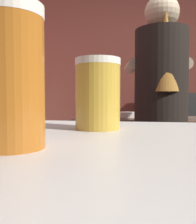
{
  "coord_description": "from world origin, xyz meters",
  "views": [
    {
      "loc": [
        -0.18,
        -1.37,
        1.08
      ],
      "look_at": [
        -0.28,
        -0.75,
        1.04
      ],
      "focal_mm": 40.56,
      "sensor_mm": 36.0,
      "label": 1
    }
  ],
  "objects_px": {
    "bartender": "(161,109)",
    "bottle_vinegar": "(163,87)",
    "mini_fridge": "(1,133)",
    "bottle_olive_oil": "(171,86)",
    "mixing_bowl": "(129,115)",
    "pint_glass_near": "(10,78)",
    "bottle_soy": "(145,87)",
    "chefs_knife": "(193,118)",
    "pint_glass_far": "(98,94)"
  },
  "relations": [
    {
      "from": "bartender",
      "to": "bottle_vinegar",
      "type": "height_order",
      "value": "bartender"
    },
    {
      "from": "mini_fridge",
      "to": "bottle_olive_oil",
      "type": "distance_m",
      "value": 2.32
    },
    {
      "from": "mini_fridge",
      "to": "mixing_bowl",
      "type": "distance_m",
      "value": 2.01
    },
    {
      "from": "mixing_bowl",
      "to": "bottle_olive_oil",
      "type": "xyz_separation_m",
      "value": [
        0.48,
        1.1,
        0.29
      ]
    },
    {
      "from": "pint_glass_near",
      "to": "bottle_vinegar",
      "type": "height_order",
      "value": "bottle_vinegar"
    },
    {
      "from": "mini_fridge",
      "to": "bottle_soy",
      "type": "bearing_deg",
      "value": 6.77
    },
    {
      "from": "bartender",
      "to": "pint_glass_near",
      "type": "relative_size",
      "value": 11.63
    },
    {
      "from": "mini_fridge",
      "to": "bartender",
      "type": "distance_m",
      "value": 2.48
    },
    {
      "from": "chefs_knife",
      "to": "pint_glass_far",
      "type": "xyz_separation_m",
      "value": [
        -0.48,
        -1.66,
        0.16
      ]
    },
    {
      "from": "chefs_knife",
      "to": "pint_glass_near",
      "type": "xyz_separation_m",
      "value": [
        -0.55,
        -1.85,
        0.18
      ]
    },
    {
      "from": "bottle_vinegar",
      "to": "bottle_soy",
      "type": "xyz_separation_m",
      "value": [
        -0.22,
        0.03,
        -0.0
      ]
    },
    {
      "from": "pint_glass_far",
      "to": "bottle_olive_oil",
      "type": "bearing_deg",
      "value": 81.09
    },
    {
      "from": "chefs_knife",
      "to": "pint_glass_near",
      "type": "bearing_deg",
      "value": -86.65
    },
    {
      "from": "bottle_soy",
      "to": "bottle_vinegar",
      "type": "bearing_deg",
      "value": -7.35
    },
    {
      "from": "pint_glass_far",
      "to": "bottle_vinegar",
      "type": "relative_size",
      "value": 0.55
    },
    {
      "from": "mini_fridge",
      "to": "pint_glass_near",
      "type": "bearing_deg",
      "value": -59.12
    },
    {
      "from": "mini_fridge",
      "to": "chefs_knife",
      "type": "distance_m",
      "value": 2.5
    },
    {
      "from": "mini_fridge",
      "to": "pint_glass_near",
      "type": "height_order",
      "value": "mini_fridge"
    },
    {
      "from": "bottle_olive_oil",
      "to": "pint_glass_far",
      "type": "bearing_deg",
      "value": -98.91
    },
    {
      "from": "bartender",
      "to": "chefs_knife",
      "type": "relative_size",
      "value": 7.24
    },
    {
      "from": "chefs_knife",
      "to": "pint_glass_near",
      "type": "distance_m",
      "value": 1.93
    },
    {
      "from": "chefs_knife",
      "to": "pint_glass_far",
      "type": "distance_m",
      "value": 1.74
    },
    {
      "from": "mini_fridge",
      "to": "bottle_olive_oil",
      "type": "height_order",
      "value": "bottle_olive_oil"
    },
    {
      "from": "pint_glass_far",
      "to": "bottle_olive_oil",
      "type": "distance_m",
      "value": 2.89
    },
    {
      "from": "bottle_vinegar",
      "to": "pint_glass_near",
      "type": "bearing_deg",
      "value": -97.64
    },
    {
      "from": "bottle_vinegar",
      "to": "bottle_olive_oil",
      "type": "height_order",
      "value": "bottle_olive_oil"
    },
    {
      "from": "bartender",
      "to": "bottle_soy",
      "type": "height_order",
      "value": "bartender"
    },
    {
      "from": "bottle_vinegar",
      "to": "chefs_knife",
      "type": "bearing_deg",
      "value": -83.75
    },
    {
      "from": "bottle_vinegar",
      "to": "bottle_soy",
      "type": "distance_m",
      "value": 0.22
    },
    {
      "from": "bartender",
      "to": "bottle_vinegar",
      "type": "bearing_deg",
      "value": -14.41
    },
    {
      "from": "bottle_olive_oil",
      "to": "bartender",
      "type": "bearing_deg",
      "value": -98.66
    },
    {
      "from": "mixing_bowl",
      "to": "pint_glass_far",
      "type": "height_order",
      "value": "pint_glass_far"
    },
    {
      "from": "mixing_bowl",
      "to": "bottle_soy",
      "type": "height_order",
      "value": "bottle_soy"
    },
    {
      "from": "pint_glass_near",
      "to": "bottle_soy",
      "type": "relative_size",
      "value": 0.69
    },
    {
      "from": "pint_glass_far",
      "to": "bartender",
      "type": "bearing_deg",
      "value": 80.77
    },
    {
      "from": "bartender",
      "to": "mixing_bowl",
      "type": "height_order",
      "value": "bartender"
    },
    {
      "from": "chefs_knife",
      "to": "bottle_vinegar",
      "type": "xyz_separation_m",
      "value": [
        -0.13,
        1.22,
        0.31
      ]
    },
    {
      "from": "chefs_knife",
      "to": "bottle_soy",
      "type": "distance_m",
      "value": 1.34
    },
    {
      "from": "pint_glass_far",
      "to": "bottle_olive_oil",
      "type": "height_order",
      "value": "bottle_olive_oil"
    },
    {
      "from": "mixing_bowl",
      "to": "mini_fridge",
      "type": "bearing_deg",
      "value": 151.84
    },
    {
      "from": "chefs_knife",
      "to": "bottle_olive_oil",
      "type": "height_order",
      "value": "bottle_olive_oil"
    },
    {
      "from": "mini_fridge",
      "to": "bartender",
      "type": "height_order",
      "value": "bartender"
    },
    {
      "from": "chefs_knife",
      "to": "bottle_soy",
      "type": "height_order",
      "value": "bottle_soy"
    },
    {
      "from": "mixing_bowl",
      "to": "pint_glass_far",
      "type": "xyz_separation_m",
      "value": [
        0.03,
        -1.75,
        0.15
      ]
    },
    {
      "from": "pint_glass_near",
      "to": "bottle_vinegar",
      "type": "distance_m",
      "value": 3.1
    },
    {
      "from": "mixing_bowl",
      "to": "chefs_knife",
      "type": "distance_m",
      "value": 0.52
    },
    {
      "from": "mixing_bowl",
      "to": "chefs_knife",
      "type": "relative_size",
      "value": 0.68
    },
    {
      "from": "bartender",
      "to": "bottle_olive_oil",
      "type": "distance_m",
      "value": 1.63
    },
    {
      "from": "pint_glass_far",
      "to": "bottle_soy",
      "type": "distance_m",
      "value": 2.92
    },
    {
      "from": "pint_glass_far",
      "to": "bottle_soy",
      "type": "xyz_separation_m",
      "value": [
        0.13,
        2.91,
        0.14
      ]
    }
  ]
}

